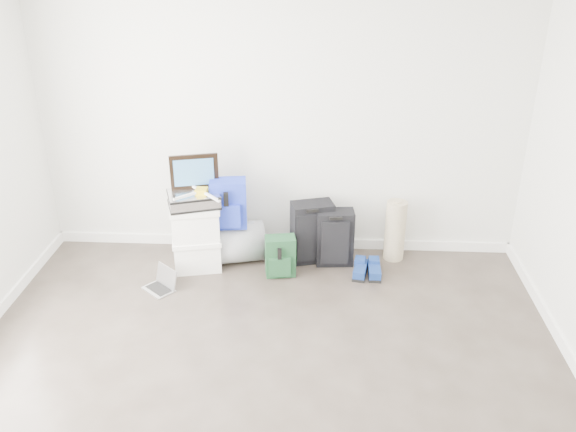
# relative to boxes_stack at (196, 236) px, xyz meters

# --- Properties ---
(ground) EXTENTS (5.00, 5.00, 0.00)m
(ground) POSITION_rel_boxes_stack_xyz_m (0.75, -2.06, -0.32)
(ground) COLOR #322A24
(ground) RESTS_ON ground
(room_envelope) EXTENTS (4.52, 5.02, 2.71)m
(room_envelope) POSITION_rel_boxes_stack_xyz_m (0.75, -2.04, 1.41)
(room_envelope) COLOR silver
(room_envelope) RESTS_ON ground
(boxes_stack) EXTENTS (0.51, 0.44, 0.63)m
(boxes_stack) POSITION_rel_boxes_stack_xyz_m (0.00, 0.00, 0.00)
(boxes_stack) COLOR white
(boxes_stack) RESTS_ON ground
(briefcase) EXTENTS (0.52, 0.45, 0.13)m
(briefcase) POSITION_rel_boxes_stack_xyz_m (0.00, 0.00, 0.38)
(briefcase) COLOR #B2B2B7
(briefcase) RESTS_ON boxes_stack
(painting) EXTENTS (0.42, 0.13, 0.32)m
(painting) POSITION_rel_boxes_stack_xyz_m (0.00, 0.10, 0.60)
(painting) COLOR black
(painting) RESTS_ON briefcase
(drone) EXTENTS (0.43, 0.43, 0.05)m
(drone) POSITION_rel_boxes_stack_xyz_m (0.08, -0.02, 0.47)
(drone) COLOR yellow
(drone) RESTS_ON briefcase
(duffel_bag) EXTENTS (0.70, 0.53, 0.39)m
(duffel_bag) POSITION_rel_boxes_stack_xyz_m (0.30, 0.12, -0.12)
(duffel_bag) COLOR gray
(duffel_bag) RESTS_ON ground
(blue_backpack) EXTENTS (0.35, 0.27, 0.46)m
(blue_backpack) POSITION_rel_boxes_stack_xyz_m (0.30, 0.09, 0.29)
(blue_backpack) COLOR #1830A0
(blue_backpack) RESTS_ON duffel_bag
(large_suitcase) EXTENTS (0.43, 0.33, 0.59)m
(large_suitcase) POSITION_rel_boxes_stack_xyz_m (1.07, 0.18, -0.02)
(large_suitcase) COLOR black
(large_suitcase) RESTS_ON ground
(green_backpack) EXTENTS (0.29, 0.23, 0.38)m
(green_backpack) POSITION_rel_boxes_stack_xyz_m (0.78, -0.11, -0.13)
(green_backpack) COLOR #133522
(green_backpack) RESTS_ON ground
(carry_on) EXTENTS (0.36, 0.25, 0.54)m
(carry_on) POSITION_rel_boxes_stack_xyz_m (1.28, 0.13, -0.05)
(carry_on) COLOR black
(carry_on) RESTS_ON ground
(shoes) EXTENTS (0.27, 0.30, 0.10)m
(shoes) POSITION_rel_boxes_stack_xyz_m (1.58, -0.08, -0.27)
(shoes) COLOR black
(shoes) RESTS_ON ground
(rolled_rug) EXTENTS (0.19, 0.19, 0.59)m
(rolled_rug) POSITION_rel_boxes_stack_xyz_m (1.85, 0.26, -0.02)
(rolled_rug) COLOR tan
(rolled_rug) RESTS_ON ground
(laptop) EXTENTS (0.33, 0.32, 0.19)m
(laptop) POSITION_rel_boxes_stack_xyz_m (-0.25, -0.41, -0.27)
(laptop) COLOR #BBBCC0
(laptop) RESTS_ON ground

